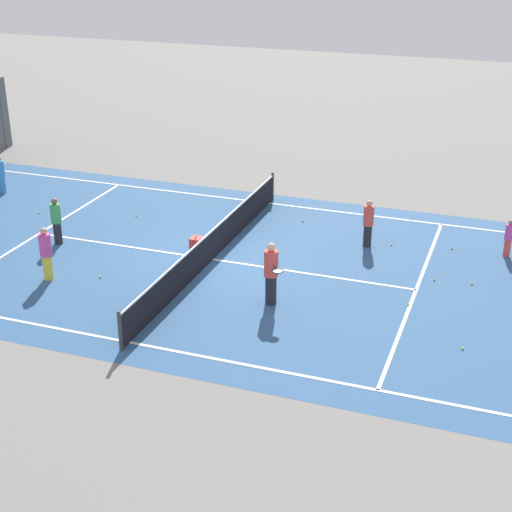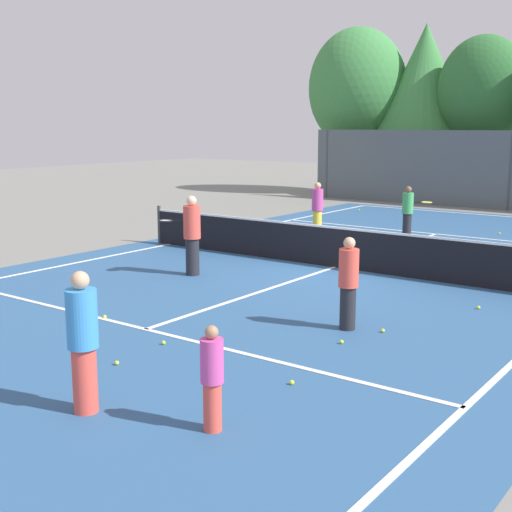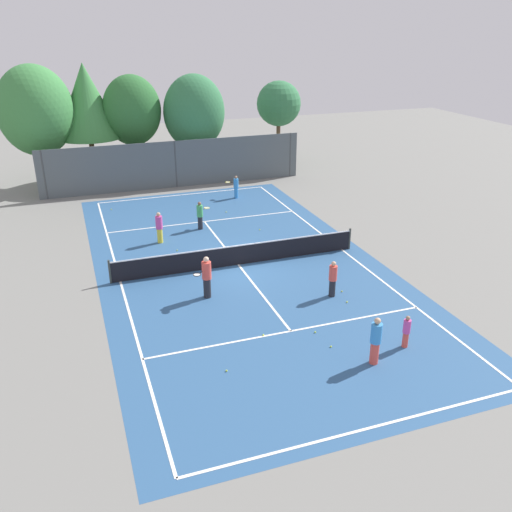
{
  "view_description": "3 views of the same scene",
  "coord_description": "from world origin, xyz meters",
  "px_view_note": "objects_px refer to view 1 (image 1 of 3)",
  "views": [
    {
      "loc": [
        -20.57,
        -8.85,
        10.01
      ],
      "look_at": [
        -1.01,
        -1.82,
        0.82
      ],
      "focal_mm": 54.5,
      "sensor_mm": 36.0,
      "label": 1
    },
    {
      "loc": [
        8.09,
        -14.23,
        3.4
      ],
      "look_at": [
        -0.45,
        -2.63,
        0.64
      ],
      "focal_mm": 47.9,
      "sensor_mm": 36.0,
      "label": 2
    },
    {
      "loc": [
        -7.06,
        -22.44,
        10.63
      ],
      "look_at": [
        0.52,
        -1.04,
        0.8
      ],
      "focal_mm": 38.17,
      "sensor_mm": 36.0,
      "label": 3
    }
  ],
  "objects_px": {
    "tennis_ball_6": "(101,277)",
    "tennis_ball_12": "(463,349)",
    "player_0": "(0,174)",
    "tennis_ball_2": "(434,280)",
    "player_6": "(56,220)",
    "tennis_ball_3": "(472,284)",
    "tennis_ball_10": "(39,213)",
    "tennis_ball_8": "(452,249)",
    "tennis_ball_5": "(136,216)",
    "tennis_ball_7": "(392,244)",
    "player_1": "(368,223)",
    "tennis_ball_1": "(365,238)",
    "player_3": "(46,253)",
    "ball_crate": "(197,243)",
    "tennis_ball_11": "(244,226)",
    "player_5": "(271,273)",
    "player_4": "(509,238)",
    "tennis_ball_9": "(408,305)",
    "tennis_ball_0": "(303,221)"
  },
  "relations": [
    {
      "from": "player_1",
      "to": "tennis_ball_6",
      "type": "height_order",
      "value": "player_1"
    },
    {
      "from": "player_5",
      "to": "tennis_ball_2",
      "type": "distance_m",
      "value": 5.19
    },
    {
      "from": "tennis_ball_12",
      "to": "tennis_ball_1",
      "type": "bearing_deg",
      "value": 31.56
    },
    {
      "from": "player_0",
      "to": "tennis_ball_10",
      "type": "bearing_deg",
      "value": -118.92
    },
    {
      "from": "player_4",
      "to": "tennis_ball_0",
      "type": "bearing_deg",
      "value": 84.27
    },
    {
      "from": "player_4",
      "to": "tennis_ball_12",
      "type": "distance_m",
      "value": 6.46
    },
    {
      "from": "player_0",
      "to": "tennis_ball_2",
      "type": "xyz_separation_m",
      "value": [
        -2.3,
        -16.98,
        -0.73
      ]
    },
    {
      "from": "tennis_ball_7",
      "to": "tennis_ball_9",
      "type": "height_order",
      "value": "same"
    },
    {
      "from": "tennis_ball_6",
      "to": "tennis_ball_7",
      "type": "bearing_deg",
      "value": -54.92
    },
    {
      "from": "tennis_ball_8",
      "to": "tennis_ball_3",
      "type": "bearing_deg",
      "value": -160.69
    },
    {
      "from": "tennis_ball_1",
      "to": "tennis_ball_10",
      "type": "xyz_separation_m",
      "value": [
        -1.66,
        11.71,
        0.0
      ]
    },
    {
      "from": "player_6",
      "to": "tennis_ball_1",
      "type": "distance_m",
      "value": 10.24
    },
    {
      "from": "ball_crate",
      "to": "tennis_ball_0",
      "type": "height_order",
      "value": "ball_crate"
    },
    {
      "from": "player_6",
      "to": "tennis_ball_3",
      "type": "bearing_deg",
      "value": -83.9
    },
    {
      "from": "tennis_ball_10",
      "to": "tennis_ball_11",
      "type": "bearing_deg",
      "value": -80.07
    },
    {
      "from": "tennis_ball_5",
      "to": "tennis_ball_10",
      "type": "relative_size",
      "value": 1.0
    },
    {
      "from": "player_0",
      "to": "tennis_ball_10",
      "type": "height_order",
      "value": "player_0"
    },
    {
      "from": "tennis_ball_5",
      "to": "tennis_ball_7",
      "type": "distance_m",
      "value": 9.15
    },
    {
      "from": "player_6",
      "to": "tennis_ball_8",
      "type": "relative_size",
      "value": 23.83
    },
    {
      "from": "ball_crate",
      "to": "tennis_ball_3",
      "type": "xyz_separation_m",
      "value": [
        0.23,
        -8.73,
        -0.15
      ]
    },
    {
      "from": "ball_crate",
      "to": "tennis_ball_9",
      "type": "relative_size",
      "value": 6.45
    },
    {
      "from": "tennis_ball_1",
      "to": "tennis_ball_11",
      "type": "relative_size",
      "value": 1.0
    },
    {
      "from": "player_4",
      "to": "tennis_ball_2",
      "type": "height_order",
      "value": "player_4"
    },
    {
      "from": "tennis_ball_11",
      "to": "ball_crate",
      "type": "bearing_deg",
      "value": 160.85
    },
    {
      "from": "tennis_ball_11",
      "to": "player_1",
      "type": "bearing_deg",
      "value": -92.93
    },
    {
      "from": "tennis_ball_1",
      "to": "tennis_ball_11",
      "type": "xyz_separation_m",
      "value": [
        -0.35,
        4.22,
        0.0
      ]
    },
    {
      "from": "ball_crate",
      "to": "tennis_ball_6",
      "type": "height_order",
      "value": "ball_crate"
    },
    {
      "from": "player_1",
      "to": "tennis_ball_5",
      "type": "height_order",
      "value": "player_1"
    },
    {
      "from": "ball_crate",
      "to": "player_0",
      "type": "bearing_deg",
      "value": 75.48
    },
    {
      "from": "tennis_ball_6",
      "to": "tennis_ball_2",
      "type": "bearing_deg",
      "value": -71.3
    },
    {
      "from": "ball_crate",
      "to": "tennis_ball_1",
      "type": "height_order",
      "value": "ball_crate"
    },
    {
      "from": "player_0",
      "to": "player_1",
      "type": "bearing_deg",
      "value": -91.46
    },
    {
      "from": "tennis_ball_6",
      "to": "tennis_ball_12",
      "type": "relative_size",
      "value": 1.0
    },
    {
      "from": "player_3",
      "to": "tennis_ball_9",
      "type": "bearing_deg",
      "value": -79.65
    },
    {
      "from": "player_0",
      "to": "player_3",
      "type": "height_order",
      "value": "player_3"
    },
    {
      "from": "tennis_ball_0",
      "to": "tennis_ball_6",
      "type": "xyz_separation_m",
      "value": [
        -6.49,
        4.4,
        0.0
      ]
    },
    {
      "from": "tennis_ball_2",
      "to": "player_6",
      "type": "bearing_deg",
      "value": 96.14
    },
    {
      "from": "player_3",
      "to": "tennis_ball_3",
      "type": "bearing_deg",
      "value": -71.93
    },
    {
      "from": "player_5",
      "to": "ball_crate",
      "type": "bearing_deg",
      "value": 50.55
    },
    {
      "from": "tennis_ball_2",
      "to": "tennis_ball_12",
      "type": "xyz_separation_m",
      "value": [
        -3.8,
        -1.23,
        0.0
      ]
    },
    {
      "from": "tennis_ball_1",
      "to": "tennis_ball_10",
      "type": "height_order",
      "value": "same"
    },
    {
      "from": "player_5",
      "to": "ball_crate",
      "type": "height_order",
      "value": "player_5"
    },
    {
      "from": "tennis_ball_1",
      "to": "tennis_ball_9",
      "type": "xyz_separation_m",
      "value": [
        -4.38,
        -2.19,
        0.0
      ]
    },
    {
      "from": "player_0",
      "to": "ball_crate",
      "type": "bearing_deg",
      "value": -104.52
    },
    {
      "from": "tennis_ball_3",
      "to": "tennis_ball_1",
      "type": "bearing_deg",
      "value": 57.23
    },
    {
      "from": "tennis_ball_7",
      "to": "tennis_ball_12",
      "type": "relative_size",
      "value": 1.0
    },
    {
      "from": "tennis_ball_11",
      "to": "tennis_ball_10",
      "type": "bearing_deg",
      "value": 99.93
    },
    {
      "from": "player_3",
      "to": "player_4",
      "type": "xyz_separation_m",
      "value": [
        6.38,
        -12.75,
        -0.22
      ]
    },
    {
      "from": "tennis_ball_8",
      "to": "tennis_ball_2",
      "type": "bearing_deg",
      "value": 175.19
    },
    {
      "from": "tennis_ball_0",
      "to": "tennis_ball_10",
      "type": "height_order",
      "value": "same"
    }
  ]
}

